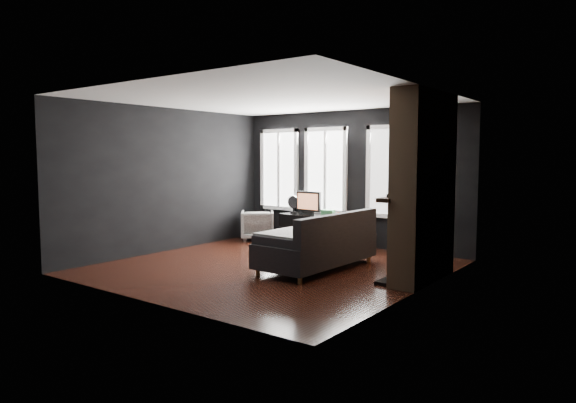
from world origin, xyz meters
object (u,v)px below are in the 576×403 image
Objects in this scene: media_console at (321,231)px; monitor at (308,201)px; armchair at (257,224)px; sofa at (317,240)px; mantel_vase at (420,187)px; book at (350,213)px; mug at (339,215)px.

monitor is at bearing -175.35° from media_console.
sofa is at bearing 108.61° from armchair.
armchair is 1.35m from monitor.
sofa is 3.07× the size of armchair.
mantel_vase reaches higher than armchair.
sofa is 2.27m from monitor.
armchair is at bearing -176.71° from book.
mug reaches higher than armchair.
sofa is 16.77× the size of mug.
mantel_vase is at bearing -16.41° from monitor.
mug is 0.60× the size of book.
mantel_vase reaches higher than book.
mug is 2.28m from mantel_vase.
monitor is 0.99m from book.
book is at bearing 143.75° from armchair.
mug is at bearing 111.00° from sofa.
sofa is at bearing -70.89° from mug.
mug is (-0.57, 1.65, 0.22)m from sofa.
armchair is 4.22m from mantel_vase.
armchair is (-2.60, 1.61, -0.11)m from sofa.
mug is at bearing 141.38° from armchair.
media_console is 0.63m from mug.
media_console is 0.78m from book.
armchair is 0.39× the size of media_console.
sofa is at bearing -153.09° from mantel_vase.
sofa is 1.80m from book.
mug is at bearing -9.25° from media_console.
monitor reaches higher than book.
armchair reaches higher than media_console.
mug is at bearing -3.91° from monitor.
book is (0.18, 0.09, 0.04)m from mug.
monitor is 0.83m from mug.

